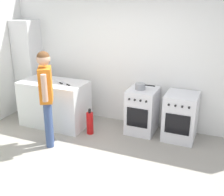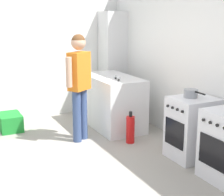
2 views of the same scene
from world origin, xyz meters
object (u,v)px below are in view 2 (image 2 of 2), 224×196
(fire_extinguisher, at_px, (130,129))
(recycling_crate_lower, at_px, (10,122))
(pot, at_px, (191,93))
(knife_bread, at_px, (116,77))
(larder_cabinet, at_px, (113,62))
(knife_carving, at_px, (119,79))
(oven_left, at_px, (193,128))
(person, at_px, (79,78))

(fire_extinguisher, height_order, recycling_crate_lower, fire_extinguisher)
(pot, bearing_deg, knife_bread, -167.65)
(recycling_crate_lower, relative_size, larder_cabinet, 0.26)
(knife_carving, distance_m, fire_extinguisher, 0.87)
(recycling_crate_lower, bearing_deg, knife_carving, 60.40)
(oven_left, bearing_deg, person, -139.80)
(person, xyz_separation_m, fire_extinguisher, (0.46, 0.64, -0.77))
(knife_carving, bearing_deg, knife_bread, 168.91)
(oven_left, bearing_deg, fire_extinguisher, -151.22)
(oven_left, distance_m, recycling_crate_lower, 3.09)
(larder_cabinet, bearing_deg, knife_bread, -23.81)
(larder_cabinet, bearing_deg, oven_left, -2.21)
(person, bearing_deg, knife_carving, 95.72)
(pot, xyz_separation_m, knife_carving, (-1.36, -0.38, -0.00))
(oven_left, xyz_separation_m, recycling_crate_lower, (-2.32, -2.02, -0.29))
(knife_bread, height_order, person, person)
(pot, distance_m, person, 1.69)
(person, height_order, fire_extinguisher, person)
(fire_extinguisher, distance_m, recycling_crate_lower, 2.12)
(recycling_crate_lower, bearing_deg, oven_left, 41.09)
(knife_carving, height_order, fire_extinguisher, knife_carving)
(person, height_order, larder_cabinet, larder_cabinet)
(oven_left, distance_m, pot, 0.48)
(knife_carving, relative_size, recycling_crate_lower, 0.57)
(oven_left, relative_size, pot, 2.30)
(knife_carving, height_order, recycling_crate_lower, knife_carving)
(knife_bread, distance_m, knife_carving, 0.20)
(oven_left, relative_size, person, 0.51)
(person, height_order, recycling_crate_lower, person)
(knife_carving, bearing_deg, pot, 15.55)
(knife_bread, xyz_separation_m, person, (0.27, -0.76, 0.09))
(knife_bread, bearing_deg, oven_left, 12.86)
(oven_left, height_order, larder_cabinet, larder_cabinet)
(knife_bread, distance_m, recycling_crate_lower, 1.97)
(knife_bread, bearing_deg, larder_cabinet, 156.19)
(person, relative_size, recycling_crate_lower, 3.18)
(pot, xyz_separation_m, knife_bread, (-1.55, -0.34, -0.00))
(knife_bread, height_order, larder_cabinet, larder_cabinet)
(person, bearing_deg, knife_bread, 109.35)
(fire_extinguisher, relative_size, recycling_crate_lower, 0.96)
(pot, relative_size, knife_carving, 1.24)
(pot, height_order, knife_bread, pot)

